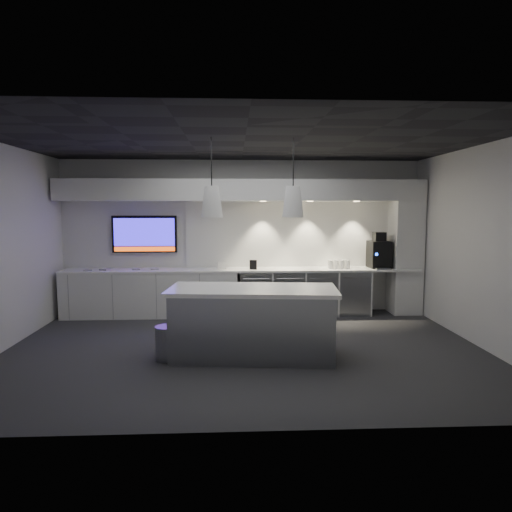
{
  "coord_description": "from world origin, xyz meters",
  "views": [
    {
      "loc": [
        -0.16,
        -6.53,
        2.06
      ],
      "look_at": [
        0.21,
        1.1,
        1.26
      ],
      "focal_mm": 32.0,
      "sensor_mm": 36.0,
      "label": 1
    }
  ],
  "objects": [
    {
      "name": "island",
      "position": [
        0.1,
        -0.37,
        0.49
      ],
      "size": [
        2.38,
        1.2,
        0.97
      ],
      "rotation": [
        0.0,
        0.0,
        -0.1
      ],
      "color": "gray",
      "rests_on": "floor"
    },
    {
      "name": "backsplash",
      "position": [
        1.2,
        2.48,
        1.55
      ],
      "size": [
        4.6,
        0.03,
        1.3
      ],
      "primitive_type": "cube",
      "color": "white",
      "rests_on": "wall_back"
    },
    {
      "name": "tray_b",
      "position": [
        -2.6,
        2.14,
        0.91
      ],
      "size": [
        0.2,
        0.2,
        0.02
      ],
      "primitive_type": "cube",
      "rotation": [
        0.0,
        0.0,
        -0.34
      ],
      "color": "#969696",
      "rests_on": "back_counter"
    },
    {
      "name": "wall_right",
      "position": [
        3.5,
        0.0,
        1.5
      ],
      "size": [
        0.0,
        7.0,
        7.0
      ],
      "primitive_type": "plane",
      "rotation": [
        1.57,
        0.0,
        -1.57
      ],
      "color": "silver",
      "rests_on": "floor"
    },
    {
      "name": "wall_back",
      "position": [
        0.0,
        2.5,
        1.5
      ],
      "size": [
        7.0,
        0.0,
        7.0
      ],
      "primitive_type": "plane",
      "rotation": [
        1.57,
        0.0,
        0.0
      ],
      "color": "silver",
      "rests_on": "floor"
    },
    {
      "name": "back_counter",
      "position": [
        0.0,
        2.17,
        0.88
      ],
      "size": [
        6.8,
        0.65,
        0.04
      ],
      "primitive_type": "cube",
      "color": "white",
      "rests_on": "left_base_cabinets"
    },
    {
      "name": "floor",
      "position": [
        0.0,
        0.0,
        0.0
      ],
      "size": [
        7.0,
        7.0,
        0.0
      ],
      "primitive_type": "plane",
      "color": "#2E2E31",
      "rests_on": "ground"
    },
    {
      "name": "coffee_machine",
      "position": [
        2.67,
        2.2,
        1.19
      ],
      "size": [
        0.39,
        0.56,
        0.7
      ],
      "rotation": [
        0.0,
        0.0,
        0.02
      ],
      "color": "black",
      "rests_on": "back_counter"
    },
    {
      "name": "wall_tv",
      "position": [
        -1.9,
        2.45,
        1.56
      ],
      "size": [
        1.25,
        0.07,
        0.72
      ],
      "color": "black",
      "rests_on": "wall_back"
    },
    {
      "name": "pendant_left",
      "position": [
        -0.45,
        -0.37,
        2.15
      ],
      "size": [
        0.29,
        0.29,
        1.12
      ],
      "color": "white",
      "rests_on": "ceiling"
    },
    {
      "name": "fridge_unit_c",
      "position": [
        1.51,
        2.17,
        0.42
      ],
      "size": [
        0.6,
        0.61,
        0.85
      ],
      "primitive_type": "cube",
      "color": "gray",
      "rests_on": "floor"
    },
    {
      "name": "wall_front",
      "position": [
        0.0,
        -2.5,
        1.5
      ],
      "size": [
        7.0,
        0.0,
        7.0
      ],
      "primitive_type": "plane",
      "rotation": [
        -1.57,
        0.0,
        0.0
      ],
      "color": "silver",
      "rests_on": "floor"
    },
    {
      "name": "cup_cluster",
      "position": [
        1.87,
        2.14,
        0.98
      ],
      "size": [
        0.41,
        0.19,
        0.16
      ],
      "primitive_type": null,
      "color": "white",
      "rests_on": "back_counter"
    },
    {
      "name": "tray_a",
      "position": [
        -2.9,
        2.08,
        0.91
      ],
      "size": [
        0.2,
        0.2,
        0.02
      ],
      "primitive_type": "cube",
      "rotation": [
        0.0,
        0.0,
        0.33
      ],
      "color": "#969696",
      "rests_on": "back_counter"
    },
    {
      "name": "pendant_right",
      "position": [
        0.64,
        -0.37,
        2.15
      ],
      "size": [
        0.29,
        0.29,
        1.12
      ],
      "color": "white",
      "rests_on": "ceiling"
    },
    {
      "name": "fridge_unit_b",
      "position": [
        0.88,
        2.17,
        0.42
      ],
      "size": [
        0.6,
        0.61,
        0.85
      ],
      "primitive_type": "cube",
      "color": "gray",
      "rests_on": "floor"
    },
    {
      "name": "column",
      "position": [
        3.2,
        2.2,
        1.3
      ],
      "size": [
        0.55,
        0.55,
        2.6
      ],
      "primitive_type": "cube",
      "color": "white",
      "rests_on": "floor"
    },
    {
      "name": "ceiling",
      "position": [
        0.0,
        0.0,
        3.0
      ],
      "size": [
        7.0,
        7.0,
        0.0
      ],
      "primitive_type": "plane",
      "rotation": [
        3.14,
        0.0,
        0.0
      ],
      "color": "black",
      "rests_on": "wall_back"
    },
    {
      "name": "sign_white",
      "position": [
        -0.39,
        2.14,
        0.97
      ],
      "size": [
        0.18,
        0.08,
        0.14
      ],
      "primitive_type": "cube",
      "rotation": [
        0.0,
        0.0,
        0.32
      ],
      "color": "white",
      "rests_on": "back_counter"
    },
    {
      "name": "sign_black",
      "position": [
        0.21,
        2.09,
        0.99
      ],
      "size": [
        0.14,
        0.06,
        0.18
      ],
      "primitive_type": "cube",
      "rotation": [
        0.0,
        0.0,
        -0.26
      ],
      "color": "black",
      "rests_on": "back_counter"
    },
    {
      "name": "soffit",
      "position": [
        0.0,
        2.2,
        2.4
      ],
      "size": [
        6.9,
        0.6,
        0.4
      ],
      "primitive_type": "cube",
      "color": "white",
      "rests_on": "wall_back"
    },
    {
      "name": "tray_c",
      "position": [
        -2.0,
        2.15,
        0.91
      ],
      "size": [
        0.17,
        0.17,
        0.02
      ],
      "primitive_type": "cube",
      "rotation": [
        0.0,
        0.0,
        -0.09
      ],
      "color": "#969696",
      "rests_on": "back_counter"
    },
    {
      "name": "fridge_unit_d",
      "position": [
        2.14,
        2.17,
        0.42
      ],
      "size": [
        0.6,
        0.61,
        0.85
      ],
      "primitive_type": "cube",
      "color": "gray",
      "rests_on": "floor"
    },
    {
      "name": "left_base_cabinets",
      "position": [
        -1.75,
        2.17,
        0.43
      ],
      "size": [
        3.3,
        0.63,
        0.86
      ],
      "primitive_type": "cube",
      "color": "white",
      "rests_on": "floor"
    },
    {
      "name": "fridge_unit_a",
      "position": [
        0.25,
        2.17,
        0.42
      ],
      "size": [
        0.6,
        0.61,
        0.85
      ],
      "primitive_type": "cube",
      "color": "gray",
      "rests_on": "floor"
    },
    {
      "name": "tray_d",
      "position": [
        -1.67,
        2.17,
        0.91
      ],
      "size": [
        0.18,
        0.18,
        0.02
      ],
      "primitive_type": "cube",
      "rotation": [
        0.0,
        0.0,
        0.17
      ],
      "color": "#969696",
      "rests_on": "back_counter"
    },
    {
      "name": "bin",
      "position": [
        -1.08,
        -0.41,
        0.23
      ],
      "size": [
        0.41,
        0.41,
        0.46
      ],
      "primitive_type": "cylinder",
      "rotation": [
        0.0,
        0.0,
        -0.3
      ],
      "color": "gray",
      "rests_on": "floor"
    }
  ]
}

